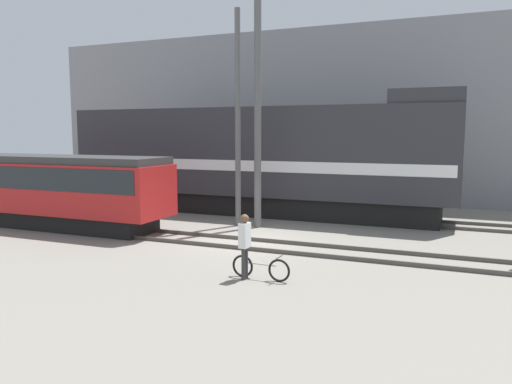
% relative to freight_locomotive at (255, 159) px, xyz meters
% --- Properties ---
extents(ground_plane, '(120.00, 120.00, 0.00)m').
position_rel_freight_locomotive_xyz_m(ground_plane, '(2.18, -6.03, -2.71)').
color(ground_plane, gray).
extents(track_near, '(60.00, 1.50, 0.14)m').
position_rel_freight_locomotive_xyz_m(track_near, '(2.18, -6.65, -2.64)').
color(track_near, '#47423D').
rests_on(track_near, ground).
extents(track_far, '(60.00, 1.51, 0.14)m').
position_rel_freight_locomotive_xyz_m(track_far, '(2.18, 0.00, -2.64)').
color(track_far, '#47423D').
rests_on(track_far, ground).
extents(building_backdrop, '(38.24, 6.00, 10.05)m').
position_rel_freight_locomotive_xyz_m(building_backdrop, '(2.18, 8.86, 2.32)').
color(building_backdrop, gray).
rests_on(building_backdrop, ground).
extents(freight_locomotive, '(19.18, 3.04, 5.78)m').
position_rel_freight_locomotive_xyz_m(freight_locomotive, '(0.00, 0.00, 0.00)').
color(freight_locomotive, black).
rests_on(freight_locomotive, ground).
extents(streetcar, '(11.50, 2.54, 3.04)m').
position_rel_freight_locomotive_xyz_m(streetcar, '(-6.89, -6.65, -0.97)').
color(streetcar, black).
rests_on(streetcar, ground).
extents(bicycle, '(1.72, 0.44, 0.69)m').
position_rel_freight_locomotive_xyz_m(bicycle, '(4.52, -10.32, -2.39)').
color(bicycle, black).
rests_on(bicycle, ground).
extents(person, '(0.24, 0.37, 1.80)m').
position_rel_freight_locomotive_xyz_m(person, '(4.10, -10.45, -1.60)').
color(person, '#333333').
rests_on(person, ground).
extents(utility_pole_left, '(0.23, 0.23, 9.09)m').
position_rel_freight_locomotive_xyz_m(utility_pole_left, '(0.60, -3.33, 1.84)').
color(utility_pole_left, '#595959').
rests_on(utility_pole_left, ground).
extents(utility_pole_center, '(0.29, 0.29, 9.37)m').
position_rel_freight_locomotive_xyz_m(utility_pole_center, '(1.52, -3.33, 1.98)').
color(utility_pole_center, '#595959').
rests_on(utility_pole_center, ground).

